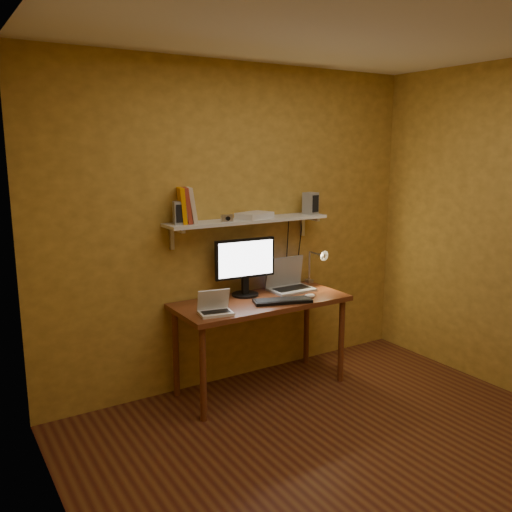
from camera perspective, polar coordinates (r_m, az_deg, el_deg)
room at (r=3.19m, az=12.55°, el=-0.47°), size 3.44×3.24×2.64m
desk at (r=4.34m, az=0.54°, el=-5.70°), size 1.40×0.60×0.75m
wall_shelf at (r=4.35m, az=-0.81°, el=3.72°), size 1.40×0.25×0.21m
monitor at (r=4.37m, az=-1.15°, el=-0.84°), size 0.52×0.24×0.47m
laptop at (r=4.61m, az=3.41°, el=-2.66°), size 0.36×0.26×0.27m
netbook at (r=3.96m, az=-4.38°, el=-5.37°), size 0.26×0.21×0.18m
keyboard at (r=4.24m, az=2.80°, el=-4.74°), size 0.48×0.29×0.02m
mouse at (r=4.37m, az=5.68°, el=-4.20°), size 0.11×0.08×0.04m
desk_lamp at (r=4.73m, az=6.50°, el=-0.63°), size 0.09×0.23×0.38m
speaker_left at (r=4.07m, az=-8.01°, el=4.52°), size 0.11×0.11×0.17m
speaker_right at (r=4.67m, az=5.76°, el=5.54°), size 0.13×0.13×0.18m
books at (r=4.12m, az=-7.32°, el=5.30°), size 0.18×0.19×0.27m
shelf_camera at (r=4.17m, az=-3.07°, el=3.99°), size 0.10×0.05×0.06m
router at (r=4.38m, az=-0.17°, el=4.30°), size 0.33×0.27×0.05m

